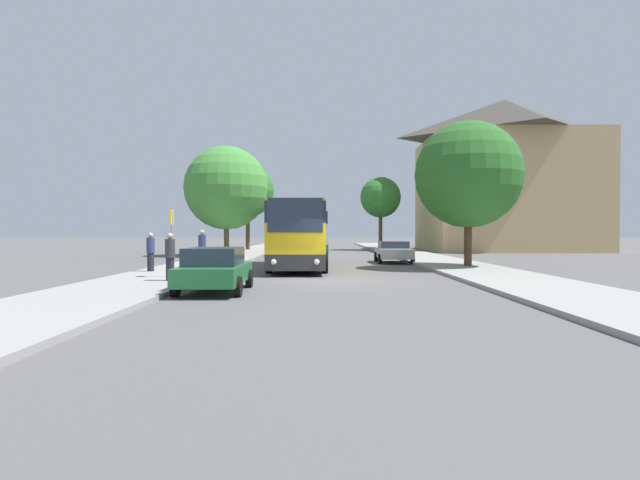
{
  "coord_description": "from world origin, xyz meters",
  "views": [
    {
      "loc": [
        -0.46,
        -19.52,
        1.94
      ],
      "look_at": [
        -0.58,
        15.27,
        1.36
      ],
      "focal_mm": 28.0,
      "sensor_mm": 36.0,
      "label": 1
    }
  ],
  "objects_px": {
    "parked_car_right_near": "(395,251)",
    "tree_right_mid": "(382,198)",
    "pedestrian_waiting_near": "(153,252)",
    "tree_left_near": "(228,188)",
    "pedestrian_walking_back": "(204,249)",
    "tree_left_far": "(249,191)",
    "parked_car_left_curb": "(217,269)",
    "bus_stop_sign": "(174,234)",
    "bus_front": "(301,234)",
    "bus_rear": "(315,232)",
    "pedestrian_waiting_far": "(172,256)",
    "bus_middle": "(311,232)",
    "tree_right_near": "(470,175)"
  },
  "relations": [
    {
      "from": "parked_car_right_near",
      "to": "tree_right_mid",
      "type": "relative_size",
      "value": 0.56
    },
    {
      "from": "pedestrian_waiting_near",
      "to": "tree_left_near",
      "type": "bearing_deg",
      "value": 45.09
    },
    {
      "from": "pedestrian_walking_back",
      "to": "tree_left_far",
      "type": "bearing_deg",
      "value": -100.43
    },
    {
      "from": "parked_car_left_curb",
      "to": "bus_stop_sign",
      "type": "bearing_deg",
      "value": 123.34
    },
    {
      "from": "bus_front",
      "to": "tree_left_near",
      "type": "distance_m",
      "value": 15.16
    },
    {
      "from": "bus_rear",
      "to": "pedestrian_waiting_far",
      "type": "bearing_deg",
      "value": -98.49
    },
    {
      "from": "bus_middle",
      "to": "bus_stop_sign",
      "type": "relative_size",
      "value": 4.32
    },
    {
      "from": "tree_right_mid",
      "to": "parked_car_right_near",
      "type": "bearing_deg",
      "value": -94.77
    },
    {
      "from": "bus_front",
      "to": "tree_right_near",
      "type": "bearing_deg",
      "value": -4.26
    },
    {
      "from": "parked_car_left_curb",
      "to": "pedestrian_waiting_far",
      "type": "relative_size",
      "value": 2.36
    },
    {
      "from": "tree_right_mid",
      "to": "parked_car_left_curb",
      "type": "bearing_deg",
      "value": -104.95
    },
    {
      "from": "parked_car_right_near",
      "to": "pedestrian_walking_back",
      "type": "height_order",
      "value": "pedestrian_walking_back"
    },
    {
      "from": "bus_front",
      "to": "parked_car_left_curb",
      "type": "relative_size",
      "value": 2.72
    },
    {
      "from": "bus_rear",
      "to": "tree_left_near",
      "type": "xyz_separation_m",
      "value": [
        -6.74,
        -17.91,
        3.55
      ]
    },
    {
      "from": "bus_front",
      "to": "parked_car_left_curb",
      "type": "distance_m",
      "value": 10.82
    },
    {
      "from": "parked_car_right_near",
      "to": "tree_right_near",
      "type": "height_order",
      "value": "tree_right_near"
    },
    {
      "from": "bus_rear",
      "to": "bus_front",
      "type": "bearing_deg",
      "value": -92.34
    },
    {
      "from": "pedestrian_waiting_near",
      "to": "tree_left_far",
      "type": "relative_size",
      "value": 0.2
    },
    {
      "from": "bus_front",
      "to": "tree_right_mid",
      "type": "distance_m",
      "value": 27.33
    },
    {
      "from": "parked_car_left_curb",
      "to": "pedestrian_walking_back",
      "type": "height_order",
      "value": "pedestrian_walking_back"
    },
    {
      "from": "pedestrian_walking_back",
      "to": "tree_right_mid",
      "type": "xyz_separation_m",
      "value": [
        12.01,
        28.73,
        4.43
      ]
    },
    {
      "from": "bus_stop_sign",
      "to": "tree_left_near",
      "type": "height_order",
      "value": "tree_left_near"
    },
    {
      "from": "bus_stop_sign",
      "to": "tree_right_mid",
      "type": "bearing_deg",
      "value": 69.59
    },
    {
      "from": "parked_car_left_curb",
      "to": "bus_stop_sign",
      "type": "xyz_separation_m",
      "value": [
        -2.47,
        3.68,
        1.09
      ]
    },
    {
      "from": "bus_front",
      "to": "bus_middle",
      "type": "distance_m",
      "value": 15.76
    },
    {
      "from": "bus_front",
      "to": "tree_right_mid",
      "type": "height_order",
      "value": "tree_right_mid"
    },
    {
      "from": "tree_left_near",
      "to": "bus_front",
      "type": "bearing_deg",
      "value": -64.45
    },
    {
      "from": "pedestrian_walking_back",
      "to": "tree_left_far",
      "type": "height_order",
      "value": "tree_left_far"
    },
    {
      "from": "bus_stop_sign",
      "to": "bus_front",
      "type": "bearing_deg",
      "value": 55.43
    },
    {
      "from": "bus_stop_sign",
      "to": "tree_right_near",
      "type": "xyz_separation_m",
      "value": [
        13.57,
        6.32,
        3.07
      ]
    },
    {
      "from": "tree_right_near",
      "to": "bus_rear",
      "type": "bearing_deg",
      "value": 104.93
    },
    {
      "from": "bus_stop_sign",
      "to": "pedestrian_waiting_far",
      "type": "relative_size",
      "value": 1.56
    },
    {
      "from": "pedestrian_waiting_far",
      "to": "tree_right_near",
      "type": "bearing_deg",
      "value": 160.4
    },
    {
      "from": "pedestrian_walking_back",
      "to": "parked_car_right_near",
      "type": "bearing_deg",
      "value": -158.53
    },
    {
      "from": "parked_car_right_near",
      "to": "tree_left_near",
      "type": "xyz_separation_m",
      "value": [
        -12.07,
        8.72,
        4.71
      ]
    },
    {
      "from": "bus_front",
      "to": "tree_left_far",
      "type": "distance_m",
      "value": 24.94
    },
    {
      "from": "bus_middle",
      "to": "bus_stop_sign",
      "type": "bearing_deg",
      "value": -104.21
    },
    {
      "from": "parked_car_left_curb",
      "to": "tree_left_far",
      "type": "bearing_deg",
      "value": 95.96
    },
    {
      "from": "pedestrian_walking_back",
      "to": "tree_left_near",
      "type": "distance_m",
      "value": 16.68
    },
    {
      "from": "bus_rear",
      "to": "tree_right_near",
      "type": "distance_m",
      "value": 32.98
    },
    {
      "from": "bus_stop_sign",
      "to": "tree_left_far",
      "type": "height_order",
      "value": "tree_left_far"
    },
    {
      "from": "parked_car_left_curb",
      "to": "pedestrian_waiting_far",
      "type": "bearing_deg",
      "value": 132.83
    },
    {
      "from": "bus_stop_sign",
      "to": "tree_right_near",
      "type": "relative_size",
      "value": 0.36
    },
    {
      "from": "bus_rear",
      "to": "tree_left_far",
      "type": "xyz_separation_m",
      "value": [
        -6.55,
        -7.4,
        4.16
      ]
    },
    {
      "from": "bus_front",
      "to": "tree_left_near",
      "type": "height_order",
      "value": "tree_left_near"
    },
    {
      "from": "pedestrian_waiting_far",
      "to": "tree_left_far",
      "type": "bearing_deg",
      "value": -136.79
    },
    {
      "from": "bus_middle",
      "to": "pedestrian_walking_back",
      "type": "relative_size",
      "value": 6.25
    },
    {
      "from": "bus_rear",
      "to": "bus_stop_sign",
      "type": "bearing_deg",
      "value": -99.28
    },
    {
      "from": "parked_car_left_curb",
      "to": "pedestrian_waiting_near",
      "type": "height_order",
      "value": "pedestrian_waiting_near"
    },
    {
      "from": "parked_car_right_near",
      "to": "pedestrian_waiting_far",
      "type": "relative_size",
      "value": 2.43
    }
  ]
}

